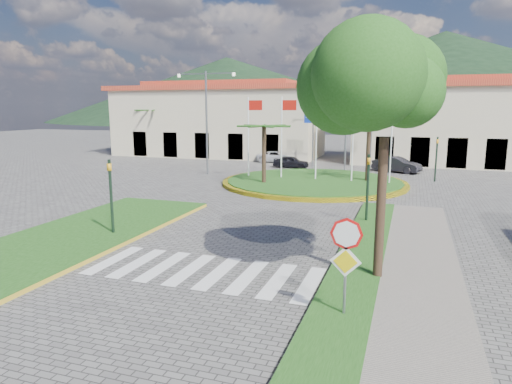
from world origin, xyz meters
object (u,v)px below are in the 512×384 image
(deciduous_tree, at_px, (386,110))
(car_dark_a, at_px, (291,162))
(stop_sign, at_px, (346,252))
(white_van, at_px, (277,157))
(roundabout_island, at_px, (314,182))
(car_dark_b, at_px, (397,165))

(deciduous_tree, bearing_deg, car_dark_a, 110.18)
(stop_sign, relative_size, white_van, 0.68)
(deciduous_tree, distance_m, car_dark_a, 27.04)
(stop_sign, distance_m, car_dark_a, 29.35)
(roundabout_island, relative_size, stop_sign, 4.79)
(roundabout_island, xyz_separation_m, car_dark_a, (-3.69, 8.00, 0.36))
(white_van, height_order, car_dark_a, white_van)
(deciduous_tree, height_order, white_van, deciduous_tree)
(stop_sign, distance_m, deciduous_tree, 4.59)
(roundabout_island, height_order, car_dark_b, roundabout_island)
(stop_sign, bearing_deg, roundabout_island, 103.73)
(deciduous_tree, distance_m, white_van, 31.20)
(roundabout_island, xyz_separation_m, stop_sign, (4.90, -20.04, 1.62))
(deciduous_tree, xyz_separation_m, car_dark_a, (-9.19, 25.00, -4.65))
(deciduous_tree, height_order, car_dark_b, deciduous_tree)
(deciduous_tree, height_order, car_dark_a, deciduous_tree)
(stop_sign, distance_m, white_van, 33.51)
(car_dark_a, bearing_deg, stop_sign, -162.75)
(roundabout_island, height_order, stop_sign, roundabout_island)
(roundabout_island, xyz_separation_m, car_dark_b, (5.22, 8.00, 0.47))
(car_dark_a, bearing_deg, car_dark_b, -89.78)
(stop_sign, height_order, deciduous_tree, deciduous_tree)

